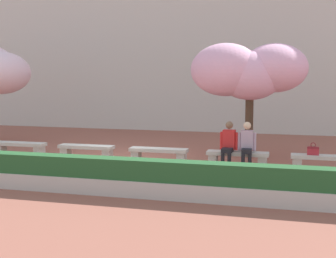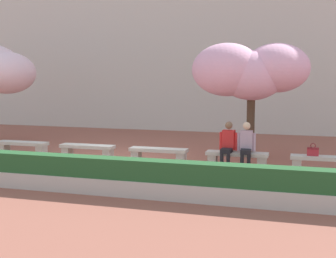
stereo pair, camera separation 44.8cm
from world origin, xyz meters
TOP-DOWN VIEW (x-y plane):
  - ground_plane at (0.00, 0.00)m, footprint 100.00×100.00m
  - building_facade at (0.00, 9.72)m, footprint 28.00×4.00m
  - stone_bench_near_west at (-3.44, 0.00)m, footprint 1.72×0.44m
  - stone_bench_center at (-1.15, 0.00)m, footprint 1.72×0.44m
  - stone_bench_near_east at (1.15, 0.00)m, footprint 1.72×0.44m
  - stone_bench_east_end at (3.44, 0.00)m, footprint 1.72×0.44m
  - stone_bench_far_east at (5.74, 0.00)m, footprint 1.72×0.44m
  - person_seated_left at (3.19, -0.05)m, footprint 0.51×0.70m
  - person_seated_right at (3.70, -0.05)m, footprint 0.51×0.70m
  - handbag at (5.45, -0.01)m, footprint 0.30×0.15m
  - cherry_tree_main at (3.56, 1.86)m, footprint 3.59×2.41m
  - planter_hedge_foreground at (0.00, -3.62)m, footprint 17.26×0.50m

SIDE VIEW (x-z plane):
  - ground_plane at x=0.00m, z-range 0.00..0.00m
  - stone_bench_near_west at x=-3.44m, z-range 0.08..0.53m
  - stone_bench_center at x=-1.15m, z-range 0.08..0.53m
  - stone_bench_near_east at x=1.15m, z-range 0.08..0.53m
  - stone_bench_east_end at x=3.44m, z-range 0.08..0.53m
  - stone_bench_far_east at x=5.74m, z-range 0.08..0.53m
  - planter_hedge_foreground at x=0.00m, z-range -0.01..0.79m
  - handbag at x=5.45m, z-range 0.41..0.75m
  - person_seated_left at x=3.19m, z-range 0.05..1.34m
  - person_seated_right at x=3.70m, z-range 0.05..1.34m
  - cherry_tree_main at x=3.56m, z-range 0.91..4.47m
  - building_facade at x=0.00m, z-range 0.00..10.05m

